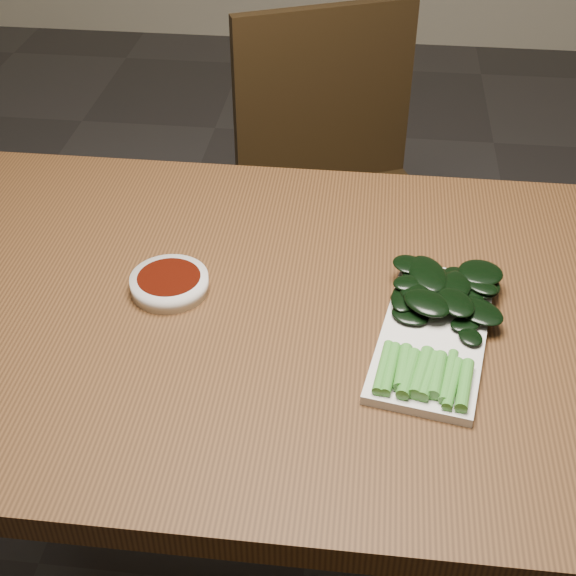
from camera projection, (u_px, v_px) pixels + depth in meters
The scene contains 5 objects.
table at pixel (307, 343), 1.21m from camera, with size 1.40×0.80×0.75m.
chair_far at pixel (339, 190), 1.93m from camera, with size 0.58×0.58×0.89m.
sauce_bowl at pixel (170, 283), 1.19m from camera, with size 0.12×0.12×0.03m.
serving_plate at pixel (433, 335), 1.11m from camera, with size 0.19×0.32×0.01m.
gai_lan at pixel (438, 310), 1.12m from camera, with size 0.19×0.31×0.03m.
Camera 1 is at (0.07, -0.90, 1.49)m, focal length 50.00 mm.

